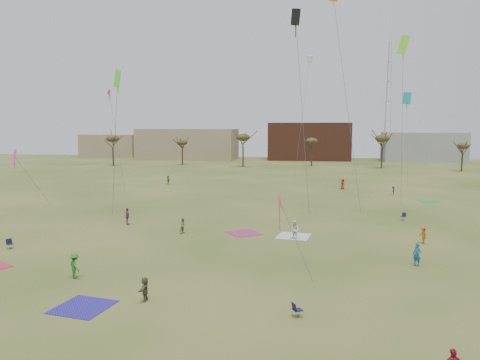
% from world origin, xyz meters
% --- Properties ---
extents(ground, '(260.00, 260.00, 0.00)m').
position_xyz_m(ground, '(0.00, 0.00, 0.00)').
color(ground, '#354B17').
rests_on(ground, ground).
extents(flyer_near_center, '(1.35, 1.26, 1.83)m').
position_xyz_m(flyer_near_center, '(-9.37, -3.21, 0.91)').
color(flyer_near_center, '#2E7326').
rests_on(flyer_near_center, ground).
extents(flyer_near_right, '(0.77, 0.77, 1.81)m').
position_xyz_m(flyer_near_right, '(15.29, 3.91, 0.90)').
color(flyer_near_right, '#1F5692').
rests_on(flyer_near_right, ground).
extents(spectator_fore_b, '(0.86, 0.95, 1.59)m').
position_xyz_m(spectator_fore_b, '(-5.73, 11.45, 0.80)').
color(spectator_fore_b, '#837E53').
rests_on(spectator_fore_b, ground).
extents(spectator_fore_c, '(0.56, 1.44, 1.52)m').
position_xyz_m(spectator_fore_c, '(-2.89, -6.41, 0.76)').
color(spectator_fore_c, brown).
rests_on(spectator_fore_c, ground).
extents(flyer_mid_b, '(0.98, 1.26, 1.72)m').
position_xyz_m(flyer_mid_b, '(17.30, 11.17, 0.86)').
color(flyer_mid_b, '#B56622').
rests_on(flyer_mid_b, ground).
extents(spectator_mid_d, '(0.86, 1.19, 1.88)m').
position_xyz_m(spectator_mid_d, '(-13.00, 14.38, 0.94)').
color(spectator_mid_d, '#853770').
rests_on(spectator_mid_d, ground).
extents(spectator_mid_e, '(1.12, 1.05, 1.83)m').
position_xyz_m(spectator_mid_e, '(5.53, 10.81, 0.91)').
color(spectator_mid_e, white).
rests_on(spectator_mid_e, ground).
extents(flyer_far_a, '(1.20, 1.54, 1.63)m').
position_xyz_m(flyer_far_a, '(-19.96, 49.33, 0.82)').
color(flyer_far_a, '#2B8233').
rests_on(flyer_far_a, ground).
extents(flyer_far_b, '(1.06, 0.99, 1.82)m').
position_xyz_m(flyer_far_b, '(11.96, 47.87, 0.91)').
color(flyer_far_b, red).
rests_on(flyer_far_b, ground).
extents(flyer_far_c, '(0.59, 0.94, 1.39)m').
position_xyz_m(flyer_far_c, '(19.48, 42.24, 0.70)').
color(flyer_far_c, navy).
rests_on(flyer_far_c, ground).
extents(blanket_blue, '(3.53, 3.53, 0.03)m').
position_xyz_m(blanket_blue, '(-6.18, -8.02, 0.00)').
color(blanket_blue, '#292294').
rests_on(blanket_blue, ground).
extents(blanket_cream, '(3.50, 3.50, 0.03)m').
position_xyz_m(blanket_cream, '(5.37, 12.03, 0.00)').
color(blanket_cream, silver).
rests_on(blanket_cream, ground).
extents(blanket_plum, '(4.15, 4.15, 0.03)m').
position_xyz_m(blanket_plum, '(0.36, 12.49, 0.00)').
color(blanket_plum, '#9B2F66').
rests_on(blanket_plum, ground).
extents(blanket_olive, '(3.11, 3.11, 0.03)m').
position_xyz_m(blanket_olive, '(23.70, 36.53, 0.00)').
color(blanket_olive, '#338E3C').
rests_on(blanket_olive, ground).
extents(camp_chair_left, '(0.74, 0.73, 0.87)m').
position_xyz_m(camp_chair_left, '(-19.22, 3.21, 0.26)').
color(camp_chair_left, '#131536').
rests_on(camp_chair_left, ground).
extents(camp_chair_center, '(0.72, 0.70, 0.87)m').
position_xyz_m(camp_chair_center, '(6.56, -7.31, 0.26)').
color(camp_chair_center, '#16163D').
rests_on(camp_chair_center, ground).
extents(camp_chair_right, '(0.73, 0.74, 0.87)m').
position_xyz_m(camp_chair_right, '(17.45, 22.01, 0.26)').
color(camp_chair_right, '#151A3C').
rests_on(camp_chair_right, ground).
extents(kites_aloft, '(54.80, 56.35, 26.11)m').
position_xyz_m(kites_aloft, '(4.70, 25.12, 19.23)').
color(kites_aloft, '#EE4B74').
rests_on(kites_aloft, ground).
extents(tree_line, '(117.44, 49.32, 8.91)m').
position_xyz_m(tree_line, '(-2.85, 79.12, 7.09)').
color(tree_line, '#3A2B1E').
rests_on(tree_line, ground).
extents(building_tan, '(32.00, 14.00, 10.00)m').
position_xyz_m(building_tan, '(-35.00, 115.00, 5.00)').
color(building_tan, '#937F60').
rests_on(building_tan, ground).
extents(building_brick, '(26.00, 16.00, 12.00)m').
position_xyz_m(building_brick, '(5.00, 120.00, 6.00)').
color(building_brick, brown).
rests_on(building_brick, ground).
extents(building_grey, '(24.00, 12.00, 9.00)m').
position_xyz_m(building_grey, '(40.00, 118.00, 4.50)').
color(building_grey, gray).
rests_on(building_grey, ground).
extents(building_tan_west, '(20.00, 12.00, 8.00)m').
position_xyz_m(building_tan_west, '(-65.00, 122.00, 4.00)').
color(building_tan_west, '#937F60').
rests_on(building_tan_west, ground).
extents(radio_tower, '(1.51, 1.72, 41.00)m').
position_xyz_m(radio_tower, '(30.00, 125.00, 19.21)').
color(radio_tower, '#9EA3A8').
rests_on(radio_tower, ground).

